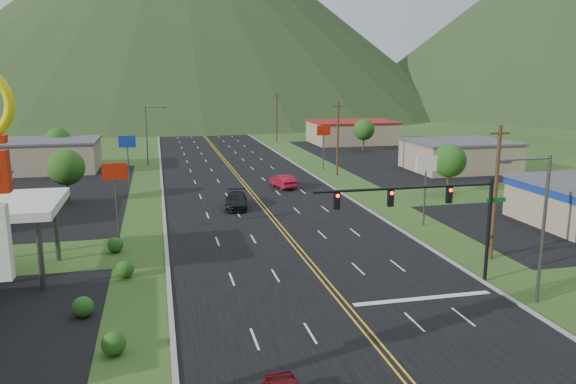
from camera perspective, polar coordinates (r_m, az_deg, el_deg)
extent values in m
cylinder|color=black|center=(39.24, 19.69, -3.66)|extent=(0.24, 0.24, 7.00)
cylinder|color=black|center=(35.67, 11.89, 0.41)|extent=(12.00, 0.18, 0.18)
cube|color=#0C591E|center=(39.00, 20.38, -0.77)|extent=(1.40, 0.06, 0.30)
cube|color=black|center=(37.14, 16.05, -0.30)|extent=(0.35, 0.28, 1.05)
sphere|color=#FF0C05|center=(36.92, 16.22, 0.17)|extent=(0.22, 0.22, 0.22)
cube|color=black|center=(35.38, 10.38, -0.62)|extent=(0.35, 0.28, 1.05)
sphere|color=#FF0C05|center=(35.15, 10.52, -0.12)|extent=(0.22, 0.22, 0.22)
cube|color=black|center=(34.16, 4.99, -0.91)|extent=(0.35, 0.28, 1.05)
sphere|color=#FF0C05|center=(33.91, 5.09, -0.40)|extent=(0.22, 0.22, 0.22)
cylinder|color=#59595E|center=(36.42, 24.50, -3.57)|extent=(0.20, 0.20, 9.00)
cylinder|color=#59595E|center=(34.74, 23.22, 3.09)|extent=(2.88, 0.12, 0.12)
cube|color=#59595E|center=(33.92, 21.24, 2.89)|extent=(0.60, 0.25, 0.18)
cylinder|color=#59595E|center=(88.12, -14.17, 5.56)|extent=(0.20, 0.20, 9.00)
cylinder|color=#59595E|center=(87.78, -13.36, 8.39)|extent=(2.88, 0.12, 0.12)
cube|color=#59595E|center=(87.79, -12.41, 8.37)|extent=(0.60, 0.25, 0.18)
cylinder|color=#59595E|center=(38.99, -23.86, -5.61)|extent=(0.36, 0.36, 5.00)
cylinder|color=#59595E|center=(44.68, -22.49, -3.37)|extent=(0.36, 0.36, 5.00)
cube|color=tan|center=(88.17, -24.56, 3.28)|extent=(18.00, 11.00, 4.20)
cube|color=#4C4C51|center=(87.90, -24.69, 4.73)|extent=(18.40, 11.40, 0.30)
cube|color=tan|center=(84.92, 17.01, 3.48)|extent=(14.00, 11.00, 4.00)
cube|color=#4C4C51|center=(84.66, 17.09, 4.92)|extent=(14.40, 11.40, 0.30)
cube|color=tan|center=(114.87, 6.50, 5.99)|extent=(16.00, 12.00, 4.20)
cube|color=maroon|center=(114.67, 6.52, 7.11)|extent=(16.40, 12.40, 0.30)
cylinder|color=#59595E|center=(49.02, -16.98, -1.69)|extent=(0.16, 0.16, 5.00)
cube|color=#A81B09|center=(48.41, -17.20, 2.00)|extent=(2.00, 0.18, 1.40)
cylinder|color=#59595E|center=(70.60, -15.89, 2.36)|extent=(0.16, 0.16, 5.00)
cube|color=navy|center=(70.17, -16.04, 4.94)|extent=(2.00, 0.18, 1.40)
cylinder|color=#59595E|center=(52.48, 13.71, -0.65)|extent=(0.16, 0.16, 5.00)
cube|color=white|center=(51.90, 13.88, 2.81)|extent=(2.00, 0.18, 1.40)
cylinder|color=#59595E|center=(81.85, 3.62, 4.03)|extent=(0.16, 0.16, 5.00)
cube|color=#A81B09|center=(81.49, 3.65, 6.26)|extent=(2.00, 0.18, 1.40)
cylinder|color=#382314|center=(64.49, -21.43, 0.24)|extent=(0.30, 0.30, 3.00)
sphere|color=#1B4F16|center=(64.09, -21.59, 2.34)|extent=(3.84, 3.84, 3.84)
cylinder|color=#382314|center=(91.61, -22.22, 3.37)|extent=(0.30, 0.30, 3.00)
sphere|color=#1B4F16|center=(91.33, -22.34, 4.86)|extent=(3.84, 3.84, 3.84)
cylinder|color=#382314|center=(67.23, 15.95, 1.04)|extent=(0.30, 0.30, 3.00)
sphere|color=#1B4F16|center=(66.84, 16.06, 3.06)|extent=(3.84, 3.84, 3.84)
cylinder|color=#382314|center=(103.06, 7.68, 4.98)|extent=(0.30, 0.30, 3.00)
sphere|color=#1B4F16|center=(102.81, 7.71, 6.30)|extent=(3.84, 3.84, 3.84)
cylinder|color=#382314|center=(43.77, 20.32, -0.13)|extent=(0.28, 0.28, 10.00)
cube|color=#382314|center=(43.14, 20.74, 5.59)|extent=(1.60, 0.12, 0.12)
cylinder|color=#382314|center=(76.96, 5.07, 5.39)|extent=(0.28, 0.28, 10.00)
cube|color=#382314|center=(76.61, 5.13, 8.66)|extent=(1.60, 0.12, 0.12)
cylinder|color=#382314|center=(115.48, -1.17, 7.54)|extent=(0.28, 0.28, 10.00)
cube|color=#382314|center=(115.24, -1.18, 9.72)|extent=(1.60, 0.12, 0.12)
cylinder|color=#382314|center=(154.75, -4.29, 8.58)|extent=(0.28, 0.28, 10.00)
cube|color=#382314|center=(154.57, -4.31, 10.21)|extent=(1.60, 0.12, 0.12)
cone|color=#203719|center=(239.65, -11.15, 18.49)|extent=(220.00, 220.00, 85.00)
cone|color=#203719|center=(251.19, 27.02, 15.43)|extent=(180.00, 180.00, 70.00)
imported|color=black|center=(58.09, -5.27, -0.90)|extent=(2.97, 5.69, 1.57)
imported|color=maroon|center=(68.42, -0.50, 1.09)|extent=(2.53, 5.15, 1.62)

